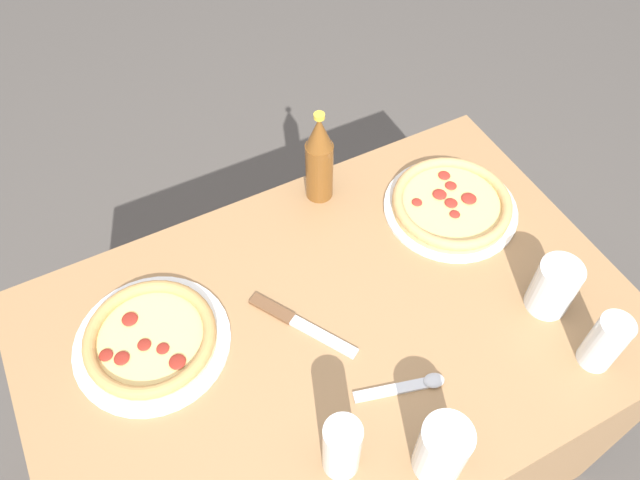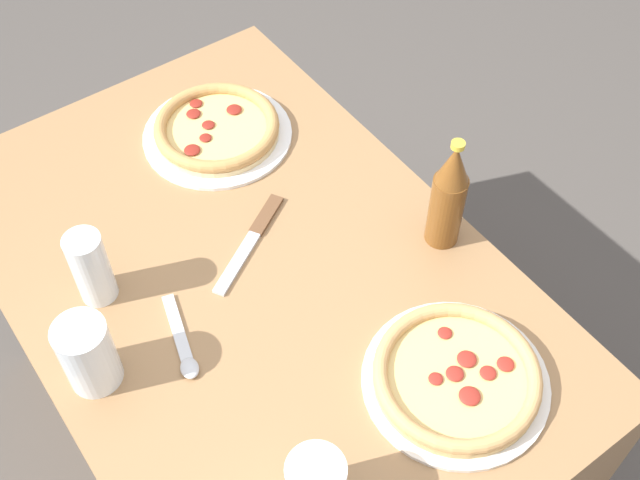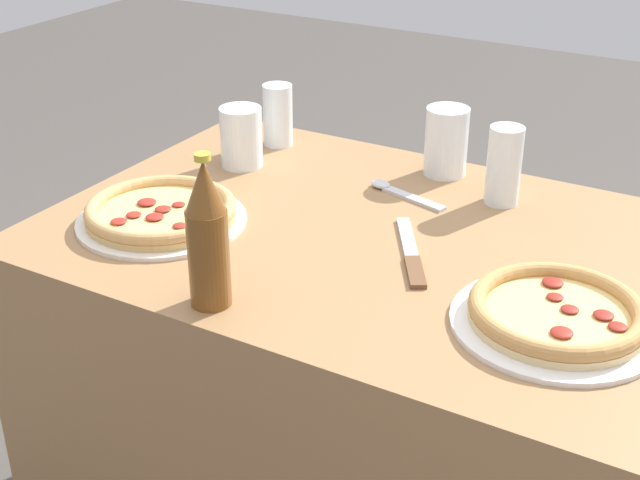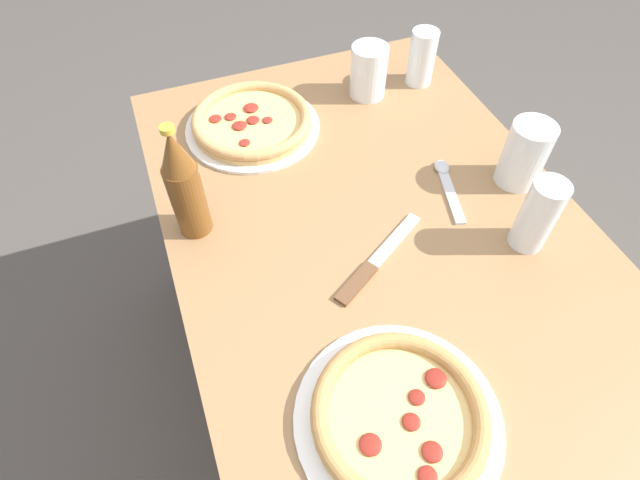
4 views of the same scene
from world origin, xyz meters
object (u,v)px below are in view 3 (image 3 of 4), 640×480
pizza_margherita (557,314)px  glass_iced_tea (504,170)px  glass_water (446,144)px  beer_bottle (207,236)px  knife (411,254)px  spoon (397,191)px  glass_lemonade (241,138)px  pizza_veggie (161,213)px  glass_cola (278,116)px

pizza_margherita → glass_iced_tea: (0.21, -0.36, 0.05)m
glass_water → beer_bottle: 0.64m
knife → spoon: size_ratio=1.27×
pizza_margherita → glass_lemonade: size_ratio=2.48×
pizza_margherita → glass_iced_tea: 0.42m
glass_iced_tea → glass_water: size_ratio=1.08×
glass_iced_tea → beer_bottle: size_ratio=0.62×
pizza_veggie → pizza_margherita: (-0.69, -0.02, 0.00)m
glass_lemonade → glass_iced_tea: (-0.51, -0.09, 0.01)m
glass_lemonade → glass_water: bearing=-156.3°
beer_bottle → pizza_veggie: bearing=-36.8°
pizza_margherita → glass_cola: bearing=-29.6°
glass_iced_tea → glass_water: bearing=-27.7°
pizza_veggie → knife: (-0.43, -0.10, -0.02)m
glass_lemonade → glass_water: 0.40m
glass_water → beer_bottle: size_ratio=0.57×
glass_cola → beer_bottle: 0.66m
glass_iced_tea → beer_bottle: bearing=66.0°
glass_water → spoon: glass_water is taller
pizza_veggie → glass_lemonade: glass_lemonade is taller
glass_lemonade → knife: size_ratio=0.55×
pizza_veggie → glass_lemonade: (0.03, -0.29, 0.04)m
glass_cola → knife: 0.56m
beer_bottle → spoon: size_ratio=1.38×
glass_lemonade → spoon: glass_lemonade is taller
knife → glass_water: bearing=-75.7°
glass_cola → knife: size_ratio=0.60×
pizza_veggie → glass_water: size_ratio=2.21×
knife → spoon: 0.25m
glass_water → glass_cola: (0.37, 0.03, 0.00)m
pizza_margherita → glass_cola: size_ratio=2.30×
pizza_margherita → beer_bottle: 0.51m
glass_iced_tea → pizza_veggie: bearing=37.9°
pizza_veggie → beer_bottle: 0.31m
pizza_veggie → glass_iced_tea: (-0.48, -0.38, 0.05)m
beer_bottle → pizza_margherita: bearing=-157.2°
pizza_margherita → knife: (0.26, -0.09, -0.02)m
pizza_veggie → beer_bottle: bearing=143.2°
glass_iced_tea → knife: size_ratio=0.67×
knife → glass_iced_tea: bearing=-101.1°
knife → glass_lemonade: bearing=-22.1°
knife → pizza_veggie: bearing=13.5°
glass_cola → pizza_veggie: bearing=93.9°
glass_lemonade → beer_bottle: (-0.26, 0.47, 0.05)m
glass_cola → knife: glass_cola is taller
glass_lemonade → glass_iced_tea: bearing=-170.3°
pizza_veggie → glass_water: (-0.34, -0.45, 0.04)m
glass_water → knife: glass_water is taller
glass_cola → glass_water: bearing=-176.0°
glass_cola → glass_lemonade: bearing=90.3°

